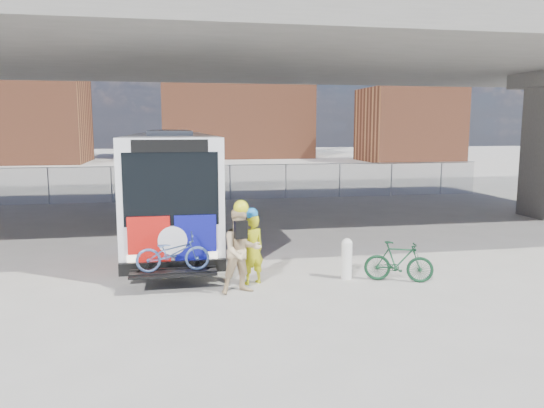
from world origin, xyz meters
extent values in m
plane|color=#9E9991|center=(0.00, 0.00, 0.00)|extent=(160.00, 160.00, 0.00)
cube|color=silver|center=(-2.00, 3.12, 1.95)|extent=(2.55, 12.00, 3.20)
cube|color=black|center=(-2.00, 3.62, 2.59)|extent=(2.61, 11.00, 1.28)
cube|color=black|center=(-2.00, -2.83, 2.33)|extent=(2.24, 0.12, 1.76)
cube|color=black|center=(-2.00, -2.83, 3.36)|extent=(1.78, 0.12, 0.30)
cube|color=black|center=(-2.00, -2.93, 0.45)|extent=(2.55, 0.20, 0.30)
cube|color=#B5120D|center=(-2.55, -2.90, 1.10)|extent=(1.00, 0.08, 1.20)
cube|color=navy|center=(-1.45, -2.90, 1.10)|extent=(1.00, 0.08, 1.20)
cylinder|color=silver|center=(-2.00, -2.92, 1.10)|extent=(0.70, 0.06, 0.70)
cube|color=gray|center=(-2.00, 3.12, 3.62)|extent=(1.28, 7.20, 0.14)
cube|color=black|center=(-2.00, -3.43, 0.45)|extent=(2.00, 0.70, 0.06)
cylinder|color=black|center=(-3.15, -1.28, 0.50)|extent=(0.30, 1.00, 1.00)
cylinder|color=black|center=(-0.85, -1.28, 0.50)|extent=(0.30, 1.00, 1.00)
cylinder|color=black|center=(-3.15, 7.32, 0.50)|extent=(0.30, 1.00, 1.00)
cylinder|color=black|center=(-0.85, 7.32, 0.50)|extent=(0.30, 1.00, 1.00)
cube|color=#B5120D|center=(-3.30, -0.68, 1.30)|extent=(0.06, 2.60, 1.70)
cube|color=navy|center=(-3.30, 0.92, 1.30)|extent=(0.06, 1.40, 1.70)
cube|color=#B5120D|center=(-0.70, -0.68, 1.30)|extent=(0.06, 2.60, 1.70)
cube|color=navy|center=(-0.70, 0.92, 1.30)|extent=(0.06, 1.40, 1.70)
imported|color=#415C90|center=(-2.00, -3.43, 0.92)|extent=(1.70, 0.63, 0.88)
cube|color=#605E59|center=(0.00, 4.00, 6.75)|extent=(40.00, 16.00, 1.50)
cube|color=#605E59|center=(0.00, 4.00, 7.55)|extent=(40.00, 0.60, 0.80)
cylinder|color=gray|center=(-8.00, 12.00, 0.90)|extent=(0.06, 0.06, 1.80)
cylinder|color=gray|center=(-4.00, 12.00, 0.90)|extent=(0.06, 0.06, 1.80)
cylinder|color=gray|center=(0.00, 12.00, 0.90)|extent=(0.06, 0.06, 1.80)
cylinder|color=gray|center=(4.00, 12.00, 0.90)|extent=(0.06, 0.06, 1.80)
cylinder|color=gray|center=(8.00, 12.00, 0.90)|extent=(0.06, 0.06, 1.80)
cylinder|color=gray|center=(12.00, 12.00, 0.90)|extent=(0.06, 0.06, 1.80)
plane|color=gray|center=(0.00, 12.00, 0.90)|extent=(30.00, 0.00, 30.00)
cube|color=gray|center=(0.00, 12.00, 1.82)|extent=(30.00, 0.05, 0.04)
cube|color=brown|center=(-18.00, 45.00, 5.00)|extent=(14.00, 10.00, 10.00)
cube|color=brown|center=(6.00, 52.00, 6.00)|extent=(18.00, 12.00, 12.00)
cube|color=brown|center=(24.00, 40.00, 4.00)|extent=(10.00, 8.00, 8.00)
cylinder|color=brown|center=(14.00, 55.00, 12.50)|extent=(2.20, 2.20, 25.00)
cylinder|color=silver|center=(2.30, -3.18, 0.45)|extent=(0.27, 0.27, 0.91)
sphere|color=silver|center=(2.30, -3.18, 0.91)|extent=(0.27, 0.27, 0.27)
imported|color=yellow|center=(-0.11, -3.18, 0.86)|extent=(0.73, 0.62, 1.72)
sphere|color=blue|center=(-0.11, -3.18, 1.74)|extent=(0.30, 0.30, 0.30)
imported|color=#D2B486|center=(-0.45, -3.82, 0.99)|extent=(1.11, 0.95, 1.97)
sphere|color=yellow|center=(-0.45, -3.82, 1.99)|extent=(0.34, 0.34, 0.34)
cube|color=black|center=(-0.49, -4.02, 1.52)|extent=(0.31, 0.22, 0.40)
imported|color=#123921|center=(3.48, -3.65, 0.50)|extent=(1.73, 1.08, 1.01)
camera|label=1|loc=(-1.96, -15.59, 3.81)|focal=35.00mm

